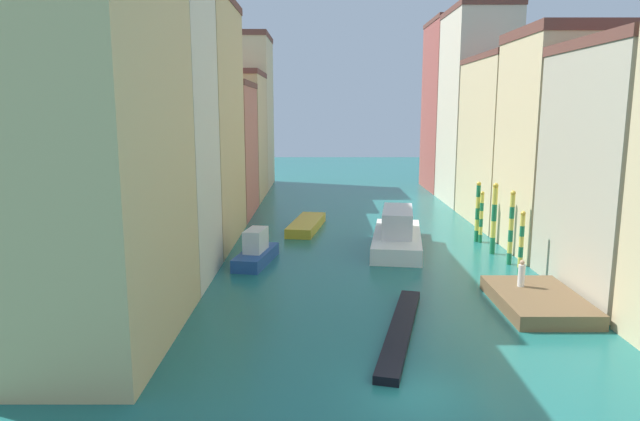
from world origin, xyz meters
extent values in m
plane|color=#1E6B66|center=(0.00, 24.50, 0.00)|extent=(154.00, 154.00, 0.00)
cube|color=#DBB77A|center=(-13.06, 5.05, 7.87)|extent=(6.16, 11.06, 15.75)
cube|color=beige|center=(-13.06, 14.26, 8.56)|extent=(6.16, 7.12, 17.12)
cube|color=#DBB77A|center=(-13.06, 23.96, 8.81)|extent=(6.16, 11.83, 17.63)
cube|color=#C6705B|center=(-13.06, 35.28, 6.04)|extent=(6.16, 9.93, 12.08)
cube|color=brown|center=(-13.06, 35.28, 12.34)|extent=(6.29, 10.13, 0.52)
cube|color=#DBB77A|center=(-13.06, 45.77, 6.83)|extent=(6.16, 10.15, 13.66)
cube|color=brown|center=(-13.06, 45.77, 13.94)|extent=(6.29, 10.35, 0.56)
cube|color=beige|center=(-13.06, 55.95, 9.37)|extent=(6.16, 9.94, 18.74)
cube|color=brown|center=(-13.06, 55.95, 19.07)|extent=(6.29, 10.14, 0.67)
cube|color=#BCB299|center=(13.06, 11.67, 6.58)|extent=(6.16, 9.82, 13.15)
cube|color=beige|center=(13.06, 21.16, 7.38)|extent=(6.16, 8.46, 14.77)
cube|color=brown|center=(13.06, 21.16, 15.13)|extent=(6.29, 8.63, 0.72)
cube|color=beige|center=(13.06, 31.44, 7.10)|extent=(6.16, 11.50, 14.19)
cube|color=brown|center=(13.06, 31.44, 14.44)|extent=(6.29, 11.73, 0.49)
cube|color=beige|center=(13.06, 42.58, 9.93)|extent=(6.16, 9.83, 19.85)
cube|color=brown|center=(13.06, 42.58, 20.14)|extent=(6.29, 10.03, 0.57)
cube|color=#B25147|center=(13.06, 52.92, 10.15)|extent=(6.16, 10.27, 20.29)
cube|color=brown|center=(13.06, 52.92, 20.55)|extent=(6.29, 10.48, 0.50)
cube|color=brown|center=(7.64, 9.20, 0.37)|extent=(4.08, 6.52, 0.74)
cylinder|color=white|center=(7.18, 10.43, 1.34)|extent=(0.36, 0.36, 1.19)
sphere|color=tan|center=(7.18, 10.43, 2.07)|extent=(0.26, 0.26, 0.26)
cylinder|color=#197247|center=(8.55, 14.46, 0.32)|extent=(0.28, 0.28, 0.64)
cylinder|color=#E5D14C|center=(8.55, 14.46, 0.96)|extent=(0.28, 0.28, 0.64)
cylinder|color=#197247|center=(8.55, 14.46, 1.60)|extent=(0.28, 0.28, 0.64)
cylinder|color=#E5D14C|center=(8.55, 14.46, 2.25)|extent=(0.28, 0.28, 0.64)
cylinder|color=#197247|center=(8.55, 14.46, 2.89)|extent=(0.28, 0.28, 0.64)
cylinder|color=#E5D14C|center=(8.55, 14.46, 3.53)|extent=(0.28, 0.28, 0.64)
sphere|color=gold|center=(8.55, 14.46, 3.96)|extent=(0.30, 0.30, 0.30)
cylinder|color=#197247|center=(8.90, 17.42, 0.39)|extent=(0.31, 0.31, 0.77)
cylinder|color=#E5D14C|center=(8.90, 17.42, 1.16)|extent=(0.31, 0.31, 0.77)
cylinder|color=#197247|center=(8.90, 17.42, 1.93)|extent=(0.31, 0.31, 0.77)
cylinder|color=#E5D14C|center=(8.90, 17.42, 2.70)|extent=(0.31, 0.31, 0.77)
cylinder|color=#197247|center=(8.90, 17.42, 3.47)|extent=(0.31, 0.31, 0.77)
cylinder|color=#E5D14C|center=(8.90, 17.42, 4.24)|extent=(0.31, 0.31, 0.77)
sphere|color=gold|center=(8.90, 17.42, 4.75)|extent=(0.34, 0.34, 0.34)
cylinder|color=#197247|center=(8.62, 20.19, 0.59)|extent=(0.35, 0.35, 1.18)
cylinder|color=#E5D14C|center=(8.62, 20.19, 1.77)|extent=(0.35, 0.35, 1.18)
cylinder|color=#197247|center=(8.62, 20.19, 2.95)|extent=(0.35, 0.35, 1.18)
cylinder|color=#E5D14C|center=(8.62, 20.19, 4.13)|extent=(0.35, 0.35, 1.18)
sphere|color=gold|center=(8.62, 20.19, 4.86)|extent=(0.38, 0.38, 0.38)
cylinder|color=#197247|center=(8.51, 23.93, 0.44)|extent=(0.31, 0.31, 0.87)
cylinder|color=#E5D14C|center=(8.51, 23.93, 1.31)|extent=(0.31, 0.31, 0.87)
cylinder|color=#197247|center=(8.51, 23.93, 2.18)|extent=(0.31, 0.31, 0.87)
cylinder|color=#E5D14C|center=(8.51, 23.93, 3.05)|extent=(0.31, 0.31, 0.87)
cylinder|color=#197247|center=(8.51, 23.93, 3.93)|extent=(0.31, 0.31, 0.87)
sphere|color=gold|center=(8.51, 23.93, 4.49)|extent=(0.34, 0.34, 0.34)
cylinder|color=#197247|center=(8.74, 23.64, 0.31)|extent=(0.28, 0.28, 0.62)
cylinder|color=#E5D14C|center=(8.74, 23.64, 0.92)|extent=(0.28, 0.28, 0.62)
cylinder|color=#197247|center=(8.74, 23.64, 1.54)|extent=(0.28, 0.28, 0.62)
cylinder|color=#E5D14C|center=(8.74, 23.64, 2.16)|extent=(0.28, 0.28, 0.62)
cylinder|color=#197247|center=(8.74, 23.64, 2.77)|extent=(0.28, 0.28, 0.62)
cylinder|color=#E5D14C|center=(8.74, 23.64, 3.39)|extent=(0.28, 0.28, 0.62)
sphere|color=gold|center=(8.74, 23.64, 3.81)|extent=(0.31, 0.31, 0.31)
cube|color=white|center=(2.12, 21.92, 0.56)|extent=(4.84, 10.75, 1.13)
cube|color=silver|center=(2.12, 21.92, 2.02)|extent=(2.89, 5.80, 1.78)
cube|color=black|center=(0.12, 5.80, 0.18)|extent=(3.46, 10.24, 0.37)
cube|color=#234C93|center=(-7.79, 17.73, 0.41)|extent=(2.69, 5.54, 0.83)
cube|color=silver|center=(-7.79, 17.73, 1.57)|extent=(1.52, 2.47, 1.48)
cube|color=gold|center=(-4.70, 28.48, 0.39)|extent=(3.32, 8.10, 0.77)
camera|label=1|loc=(-3.55, -18.48, 10.08)|focal=31.66mm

